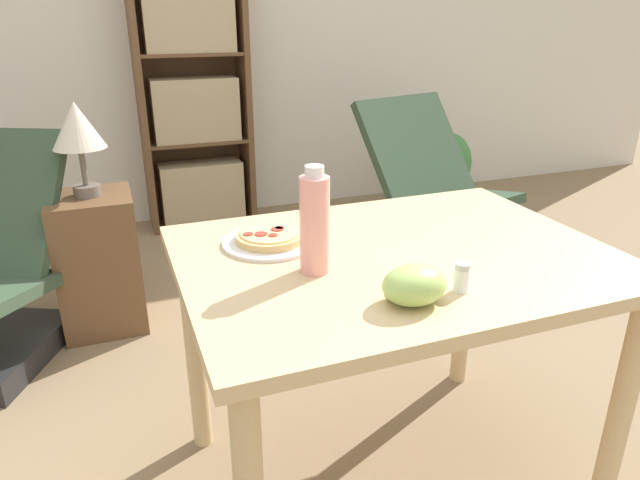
% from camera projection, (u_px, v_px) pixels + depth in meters
% --- Properties ---
extents(ground_plane, '(14.00, 14.00, 0.00)m').
position_uv_depth(ground_plane, '(356.00, 475.00, 1.75)').
color(ground_plane, '#897051').
extents(wall_back, '(8.00, 0.05, 2.60)m').
position_uv_depth(wall_back, '(188.00, 16.00, 3.54)').
color(wall_back, silver).
rests_on(wall_back, ground_plane).
extents(dining_table, '(1.11, 0.82, 0.75)m').
position_uv_depth(dining_table, '(394.00, 290.00, 1.52)').
color(dining_table, '#D1B27F').
rests_on(dining_table, ground_plane).
extents(pizza_on_plate, '(0.26, 0.26, 0.04)m').
position_uv_depth(pizza_on_plate, '(270.00, 239.00, 1.52)').
color(pizza_on_plate, white).
rests_on(pizza_on_plate, dining_table).
extents(grape_bunch, '(0.14, 0.12, 0.09)m').
position_uv_depth(grape_bunch, '(414.00, 285.00, 1.20)').
color(grape_bunch, '#A8CC66').
rests_on(grape_bunch, dining_table).
extents(drink_bottle, '(0.07, 0.07, 0.26)m').
position_uv_depth(drink_bottle, '(315.00, 223.00, 1.32)').
color(drink_bottle, pink).
rests_on(drink_bottle, dining_table).
extents(salt_shaker, '(0.03, 0.03, 0.07)m').
position_uv_depth(salt_shaker, '(462.00, 278.00, 1.26)').
color(salt_shaker, white).
rests_on(salt_shaker, dining_table).
extents(lounge_chair_far, '(0.80, 0.90, 0.88)m').
position_uv_depth(lounge_chair_far, '(434.00, 211.00, 3.19)').
color(lounge_chair_far, black).
rests_on(lounge_chair_far, ground_plane).
extents(bookshelf, '(0.68, 0.30, 1.64)m').
position_uv_depth(bookshelf, '(195.00, 106.00, 3.57)').
color(bookshelf, brown).
rests_on(bookshelf, ground_plane).
extents(side_table, '(0.34, 0.34, 0.61)m').
position_uv_depth(side_table, '(99.00, 262.00, 2.49)').
color(side_table, brown).
rests_on(side_table, ground_plane).
extents(table_lamp, '(0.21, 0.21, 0.39)m').
position_uv_depth(table_lamp, '(78.00, 130.00, 2.28)').
color(table_lamp, '#665B51').
rests_on(table_lamp, side_table).
extents(potted_plant_floor, '(0.38, 0.32, 0.54)m').
position_uv_depth(potted_plant_floor, '(445.00, 170.00, 4.06)').
color(potted_plant_floor, '#BCB2A3').
rests_on(potted_plant_floor, ground_plane).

